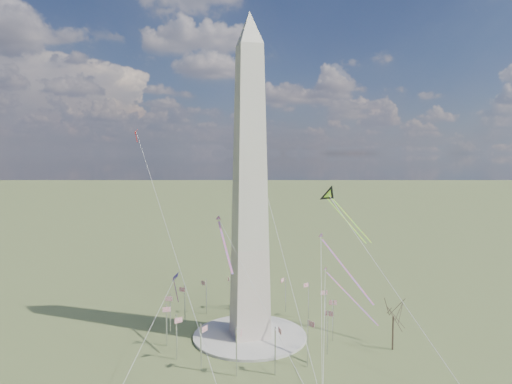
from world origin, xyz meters
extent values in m
plane|color=#4D542A|center=(0.00, 0.00, 0.00)|extent=(2000.00, 2000.00, 0.00)
cylinder|color=#9F9C92|center=(0.00, 0.00, 0.40)|extent=(36.00, 36.00, 0.80)
pyramid|color=beige|center=(0.00, 0.00, 95.80)|extent=(9.90, 9.90, 10.00)
cylinder|color=silver|center=(26.00, 0.00, 6.50)|extent=(0.36, 0.36, 13.00)
cube|color=#AA161D|center=(26.00, 1.30, 11.80)|extent=(2.40, 0.08, 1.50)
cylinder|color=silver|center=(24.02, 9.95, 6.50)|extent=(0.36, 0.36, 13.00)
cube|color=#AA161D|center=(23.52, 11.15, 11.80)|extent=(2.25, 0.99, 1.50)
cylinder|color=silver|center=(18.38, 18.38, 6.50)|extent=(0.36, 0.36, 13.00)
cube|color=#AA161D|center=(17.47, 19.30, 11.80)|extent=(1.75, 1.75, 1.50)
cylinder|color=silver|center=(9.95, 24.02, 6.50)|extent=(0.36, 0.36, 13.00)
cube|color=#AA161D|center=(8.75, 24.52, 11.80)|extent=(0.99, 2.25, 1.50)
cylinder|color=silver|center=(0.00, 26.00, 6.50)|extent=(0.36, 0.36, 13.00)
cube|color=#AA161D|center=(-1.30, 26.00, 11.80)|extent=(0.08, 2.40, 1.50)
cylinder|color=silver|center=(-9.95, 24.02, 6.50)|extent=(0.36, 0.36, 13.00)
cube|color=#AA161D|center=(-11.15, 23.52, 11.80)|extent=(0.99, 2.25, 1.50)
cylinder|color=silver|center=(-18.38, 18.38, 6.50)|extent=(0.36, 0.36, 13.00)
cube|color=#AA161D|center=(-19.30, 17.47, 11.80)|extent=(1.75, 1.75, 1.50)
cylinder|color=silver|center=(-24.02, 9.95, 6.50)|extent=(0.36, 0.36, 13.00)
cube|color=#AA161D|center=(-24.52, 8.75, 11.80)|extent=(2.25, 0.99, 1.50)
cylinder|color=silver|center=(-26.00, 0.00, 6.50)|extent=(0.36, 0.36, 13.00)
cube|color=#AA161D|center=(-26.00, -1.30, 11.80)|extent=(2.40, 0.08, 1.50)
cylinder|color=silver|center=(-24.02, -9.95, 6.50)|extent=(0.36, 0.36, 13.00)
cube|color=#AA161D|center=(-23.52, -11.15, 11.80)|extent=(2.25, 0.99, 1.50)
cylinder|color=silver|center=(-18.38, -18.38, 6.50)|extent=(0.36, 0.36, 13.00)
cube|color=#AA161D|center=(-17.47, -19.30, 11.80)|extent=(1.75, 1.75, 1.50)
cylinder|color=silver|center=(-9.95, -24.02, 6.50)|extent=(0.36, 0.36, 13.00)
cube|color=#AA161D|center=(-8.75, -24.52, 11.80)|extent=(0.99, 2.25, 1.50)
cylinder|color=silver|center=(0.00, -26.00, 6.50)|extent=(0.36, 0.36, 13.00)
cube|color=#AA161D|center=(1.30, -26.00, 11.80)|extent=(0.08, 2.40, 1.50)
cylinder|color=silver|center=(9.95, -24.02, 6.50)|extent=(0.36, 0.36, 13.00)
cube|color=#AA161D|center=(11.15, -23.52, 11.80)|extent=(0.99, 2.25, 1.50)
cylinder|color=silver|center=(18.38, -18.38, 6.50)|extent=(0.36, 0.36, 13.00)
cube|color=#AA161D|center=(19.30, -17.47, 11.80)|extent=(1.75, 1.75, 1.50)
cylinder|color=silver|center=(24.02, -9.95, 6.50)|extent=(0.36, 0.36, 13.00)
cube|color=#AA161D|center=(24.52, -8.75, 11.80)|extent=(2.25, 0.99, 1.50)
cylinder|color=#4A3B2D|center=(38.48, -20.51, 5.12)|extent=(0.49, 0.49, 10.25)
cube|color=yellow|center=(34.62, -0.36, 36.34)|extent=(6.01, 17.26, 12.63)
cube|color=yellow|center=(32.43, -1.07, 36.34)|extent=(6.01, 17.26, 12.63)
cube|color=navy|center=(-22.15, 10.18, 18.49)|extent=(2.23, 3.42, 2.66)
cube|color=#FF4428|center=(-22.15, 10.18, 14.09)|extent=(2.06, 2.98, 9.22)
cube|color=#FF4428|center=(22.49, -21.33, 25.42)|extent=(5.96, 21.56, 13.83)
cube|color=#FF4428|center=(-9.44, -7.82, 31.34)|extent=(0.68, 18.82, 11.79)
cube|color=#FF4428|center=(32.49, -5.52, 11.65)|extent=(9.71, 18.57, 12.83)
cube|color=red|center=(-33.24, 28.70, 65.88)|extent=(1.39, 2.14, 1.71)
cube|color=red|center=(-33.24, 28.70, 64.02)|extent=(0.95, 1.39, 3.91)
cube|color=white|center=(8.09, 41.20, 77.80)|extent=(1.63, 2.33, 1.77)
cube|color=white|center=(8.09, 41.20, 75.87)|extent=(1.23, 1.26, 4.05)
camera|label=1|loc=(-35.77, -135.92, 58.14)|focal=32.00mm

